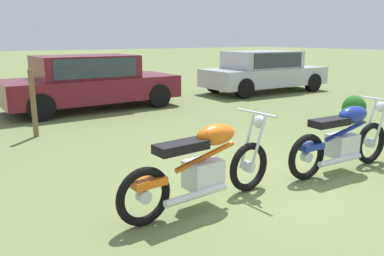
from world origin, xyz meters
TOP-DOWN VIEW (x-y plane):
  - ground_plane at (0.00, 0.00)m, footprint 120.00×120.00m
  - motorcycle_orange at (-1.17, 0.04)m, footprint 2.12×0.64m
  - motorcycle_blue at (1.16, -0.15)m, footprint 2.00×0.64m
  - car_burgundy at (-0.03, 6.69)m, footprint 4.52×1.95m
  - car_silver at (6.17, 6.39)m, footprint 4.63×2.05m
  - fence_post_wooden at (-1.97, 4.42)m, footprint 0.10×0.10m
  - shrub_low at (4.47, 1.77)m, footprint 0.57×0.51m

SIDE VIEW (x-z plane):
  - ground_plane at x=0.00m, z-range 0.00..0.00m
  - shrub_low at x=4.47m, z-range 0.00..0.58m
  - motorcycle_blue at x=1.16m, z-range -0.03..0.98m
  - motorcycle_orange at x=-1.17m, z-range -0.03..0.99m
  - fence_post_wooden at x=-1.97m, z-range 0.00..1.30m
  - car_silver at x=6.17m, z-range 0.08..1.51m
  - car_burgundy at x=-0.03m, z-range 0.08..1.51m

